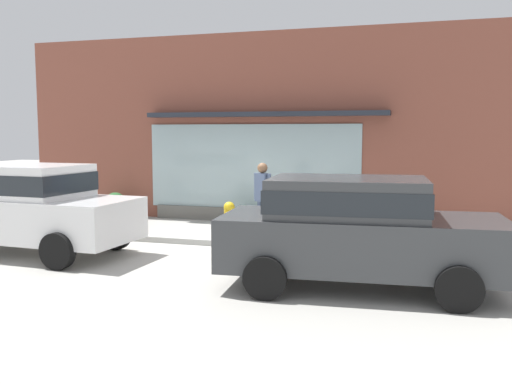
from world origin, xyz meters
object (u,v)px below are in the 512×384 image
pedestrian_with_handbag (263,195)px  parked_car_dark_gray (356,227)px  parked_car_white (31,204)px  potted_plant_low_front (244,215)px  potted_plant_by_entrance (281,213)px  potted_plant_window_center (382,219)px  potted_plant_window_left (115,205)px  fire_hydrant (229,220)px

pedestrian_with_handbag → parked_car_dark_gray: size_ratio=0.39×
parked_car_dark_gray → parked_car_white: 6.36m
pedestrian_with_handbag → potted_plant_low_front: bearing=145.3°
pedestrian_with_handbag → potted_plant_by_entrance: (0.01, 1.65, -0.63)m
potted_plant_by_entrance → potted_plant_window_center: bearing=1.9°
parked_car_white → potted_plant_window_center: size_ratio=7.18×
parked_car_dark_gray → parked_car_white: size_ratio=1.05×
potted_plant_by_entrance → pedestrian_with_handbag: bearing=-90.2°
potted_plant_by_entrance → parked_car_white: bearing=-131.3°
pedestrian_with_handbag → potted_plant_by_entrance: pedestrian_with_handbag is taller
potted_plant_window_left → potted_plant_low_front: 3.69m
potted_plant_window_left → potted_plant_low_front: potted_plant_window_left is taller
fire_hydrant → potted_plant_window_left: bearing=157.0°
parked_car_dark_gray → potted_plant_by_entrance: (-2.43, 5.05, -0.59)m
potted_plant_by_entrance → potted_plant_low_front: 1.01m
parked_car_white → potted_plant_low_front: size_ratio=8.00×
parked_car_white → potted_plant_by_entrance: bearing=51.7°
parked_car_dark_gray → fire_hydrant: bearing=129.5°
potted_plant_window_center → parked_car_dark_gray: bearing=-90.6°
parked_car_white → potted_plant_window_left: (-0.79, 4.40, -0.60)m
fire_hydrant → potted_plant_low_front: bearing=96.9°
parked_car_white → potted_plant_low_front: (2.90, 4.52, -0.72)m
fire_hydrant → potted_plant_by_entrance: (0.79, 1.70, -0.04)m
potted_plant_window_center → potted_plant_low_front: potted_plant_window_center is taller
potted_plant_window_center → pedestrian_with_handbag: bearing=-145.2°
parked_car_white → potted_plant_low_front: parked_car_white is taller
pedestrian_with_handbag → potted_plant_low_front: pedestrian_with_handbag is taller
fire_hydrant → potted_plant_low_front: 1.80m
potted_plant_by_entrance → fire_hydrant: bearing=-114.9°
fire_hydrant → potted_plant_window_center: bearing=28.5°
fire_hydrant → parked_car_white: 4.19m
pedestrian_with_handbag → potted_plant_by_entrance: 1.77m
parked_car_dark_gray → potted_plant_window_center: bearing=85.1°
fire_hydrant → potted_plant_window_center: 3.72m
potted_plant_window_left → parked_car_white: bearing=-79.9°
parked_car_white → potted_plant_window_center: parked_car_white is taller
fire_hydrant → potted_plant_by_entrance: 1.87m
fire_hydrant → potted_plant_window_left: size_ratio=1.11×
potted_plant_by_entrance → potted_plant_window_left: 4.69m
parked_car_white → potted_plant_by_entrance: (3.90, 4.44, -0.62)m
potted_plant_window_center → potted_plant_low_front: size_ratio=1.11×
potted_plant_low_front → parked_car_white: bearing=-122.7°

